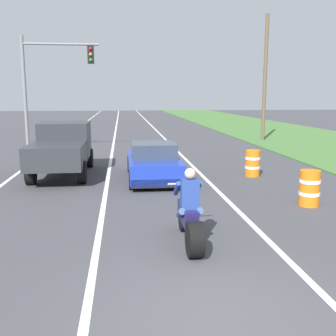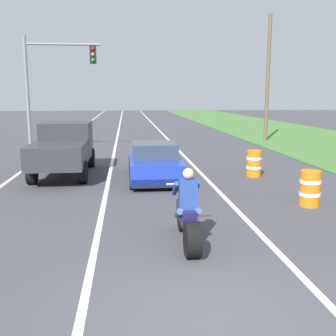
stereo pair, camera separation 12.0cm
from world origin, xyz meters
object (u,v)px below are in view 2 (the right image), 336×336
(traffic_light_mast_near, at_px, (49,78))
(construction_barrel_nearest, at_px, (310,188))
(construction_barrel_mid, at_px, (254,163))
(sports_car_blue, at_px, (154,163))
(motorcycle_with_rider, at_px, (188,218))
(pickup_truck_left_lane_dark_grey, at_px, (64,147))

(traffic_light_mast_near, height_order, construction_barrel_nearest, traffic_light_mast_near)
(construction_barrel_mid, bearing_deg, construction_barrel_nearest, -86.82)
(sports_car_blue, height_order, traffic_light_mast_near, traffic_light_mast_near)
(motorcycle_with_rider, distance_m, sports_car_blue, 6.71)
(motorcycle_with_rider, xyz_separation_m, construction_barrel_nearest, (3.83, 2.65, -0.09))
(sports_car_blue, bearing_deg, traffic_light_mast_near, 124.57)
(motorcycle_with_rider, xyz_separation_m, construction_barrel_mid, (3.60, 6.89, -0.09))
(sports_car_blue, bearing_deg, motorcycle_with_rider, -88.18)
(traffic_light_mast_near, bearing_deg, pickup_truck_left_lane_dark_grey, -76.05)
(construction_barrel_nearest, relative_size, construction_barrel_mid, 1.00)
(pickup_truck_left_lane_dark_grey, height_order, construction_barrel_nearest, pickup_truck_left_lane_dark_grey)
(traffic_light_mast_near, distance_m, construction_barrel_mid, 11.57)
(pickup_truck_left_lane_dark_grey, height_order, traffic_light_mast_near, traffic_light_mast_near)
(motorcycle_with_rider, relative_size, traffic_light_mast_near, 0.37)
(construction_barrel_mid, bearing_deg, traffic_light_mast_near, 141.66)
(sports_car_blue, distance_m, construction_barrel_nearest, 5.73)
(construction_barrel_nearest, bearing_deg, pickup_truck_left_lane_dark_grey, 144.74)
(pickup_truck_left_lane_dark_grey, bearing_deg, motorcycle_with_rider, -65.44)
(motorcycle_with_rider, bearing_deg, traffic_light_mast_near, 110.23)
(construction_barrel_mid, bearing_deg, motorcycle_with_rider, -117.57)
(sports_car_blue, relative_size, pickup_truck_left_lane_dark_grey, 0.90)
(sports_car_blue, relative_size, traffic_light_mast_near, 0.72)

